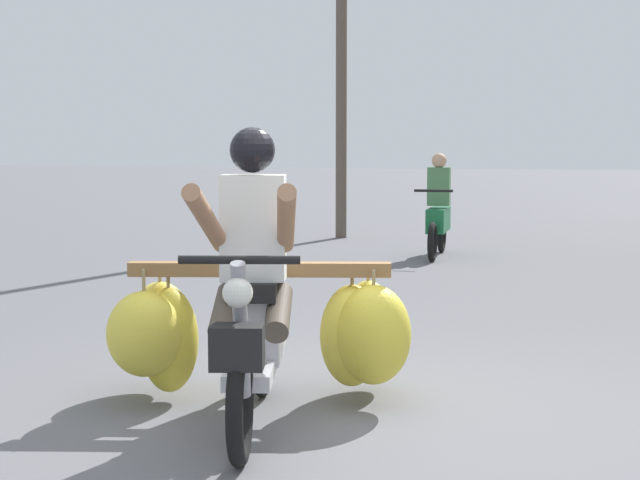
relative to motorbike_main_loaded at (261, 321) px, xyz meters
The scene contains 4 objects.
ground_plane 0.84m from the motorbike_main_loaded, 10.18° to the right, with size 120.00×120.00×0.00m, color slate.
motorbike_main_loaded is the anchor object (origin of this frame).
motorbike_distant_ahead_right 7.58m from the motorbike_main_loaded, 96.08° to the left, with size 0.50×1.62×1.40m.
utility_pole 10.36m from the motorbike_main_loaded, 106.98° to the left, with size 0.18×0.18×6.68m, color brown.
Camera 1 is at (1.47, -4.55, 1.47)m, focal length 51.74 mm.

